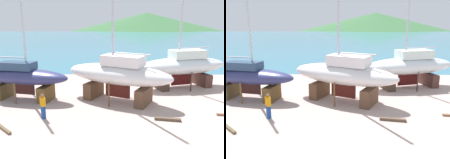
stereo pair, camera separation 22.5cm
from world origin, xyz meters
TOP-DOWN VIEW (x-y plane):
  - ground_plane at (0.00, -3.33)m, footprint 38.91×38.91m
  - sea_water at (0.00, 55.49)m, footprint 154.48×98.17m
  - headland_hill at (23.75, 140.46)m, footprint 170.87×170.87m
  - sailboat_mid_port at (-4.74, -2.15)m, footprint 7.53×3.60m
  - sailboat_far_slipway at (8.42, 1.41)m, footprint 8.96×4.96m
  - sailboat_large_starboard at (2.51, -2.50)m, footprint 8.63×6.03m
  - worker at (-2.20, -5.91)m, footprint 0.44×0.50m
  - barrel_rust_far at (-4.48, 2.86)m, footprint 0.88×0.88m
  - timber_long_fore at (5.49, -6.22)m, footprint 1.60×0.51m
  - timber_plank_near at (-4.08, -7.47)m, footprint 1.53×1.48m

SIDE VIEW (x-z plane):
  - ground_plane at x=0.00m, z-range 0.00..0.00m
  - sea_water at x=0.00m, z-range 0.00..0.00m
  - headland_hill at x=23.75m, z-range -10.19..10.19m
  - timber_plank_near at x=-4.08m, z-range 0.00..0.14m
  - timber_long_fore at x=5.49m, z-range 0.00..0.17m
  - barrel_rust_far at x=-4.48m, z-range 0.00..0.93m
  - worker at x=-2.20m, z-range 0.03..1.64m
  - sailboat_mid_port at x=-4.74m, z-range -3.89..7.42m
  - sailboat_far_slipway at x=8.42m, z-range -5.23..9.21m
  - sailboat_large_starboard at x=2.51m, z-range -4.51..8.65m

